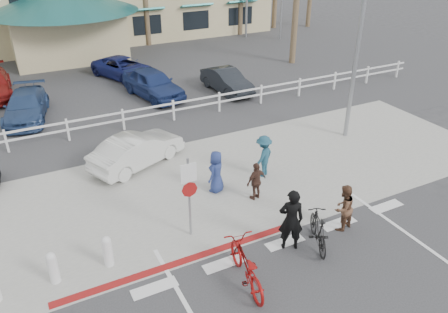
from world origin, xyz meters
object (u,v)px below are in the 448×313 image
bike_black (318,230)px  car_white_sedan (137,150)px  bike_red (246,266)px  sign_post (189,194)px

bike_black → car_white_sedan: (-3.16, 6.98, 0.10)m
bike_black → bike_red: bearing=32.5°
bike_black → car_white_sedan: bearing=-41.4°
sign_post → car_white_sedan: size_ratio=0.76×
bike_black → car_white_sedan: car_white_sedan is taller
sign_post → bike_red: 2.67m
car_white_sedan → bike_black: bearing=-179.5°
bike_red → car_white_sedan: bearing=-77.4°
car_white_sedan → sign_post: bearing=157.3°
sign_post → bike_black: sign_post is taller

